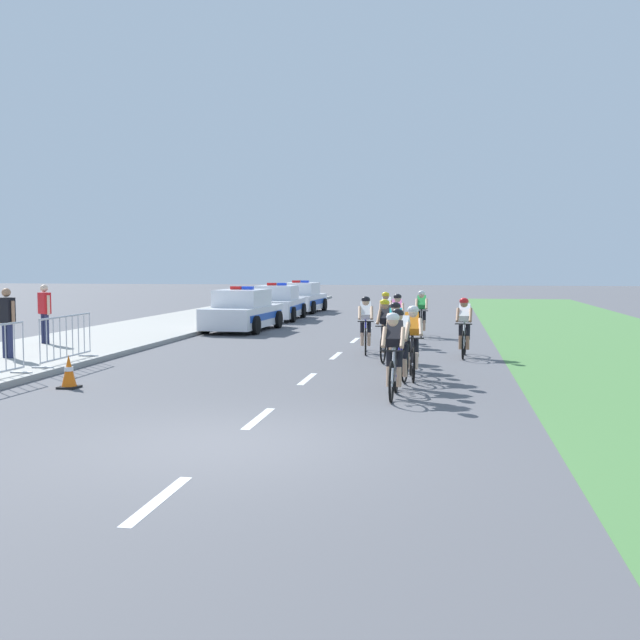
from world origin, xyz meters
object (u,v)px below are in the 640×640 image
object	(u,v)px
cyclist_seventh	(366,324)
police_car_nearest	(243,312)
cyclist_second	(400,346)
traffic_cone_near	(69,372)
cyclist_eighth	(397,319)
cyclist_fourth	(395,334)
cyclist_ninth	(386,316)
cyclist_lead	(394,354)
cyclist_third	(412,341)
spectator_middle	(7,318)
cyclist_fifth	(386,329)
crowd_barrier_middle	(66,339)
cyclist_tenth	(421,313)
police_car_third	(301,299)
cyclist_sixth	(464,327)
police_car_second	(277,304)
spectator_closest	(45,310)

from	to	relation	value
cyclist_seventh	police_car_nearest	size ratio (longest dim) A/B	0.38
cyclist_second	cyclist_seventh	world-z (taller)	same
traffic_cone_near	cyclist_eighth	bearing A→B (deg)	56.08
cyclist_fourth	traffic_cone_near	xyz separation A→B (m)	(-5.94, -3.65, -0.48)
cyclist_ninth	cyclist_lead	bearing A→B (deg)	-84.58
cyclist_fourth	cyclist_eighth	xyz separation A→B (m)	(-0.28, 4.77, 0.00)
police_car_nearest	traffic_cone_near	distance (m)	12.64
cyclist_fourth	cyclist_third	bearing A→B (deg)	-72.71
spectator_middle	cyclist_second	bearing A→B (deg)	-11.85
traffic_cone_near	cyclist_fourth	bearing A→B (deg)	31.57
cyclist_fifth	crowd_barrier_middle	xyz separation A→B (m)	(-7.14, -2.35, -0.14)
cyclist_tenth	police_car_third	xyz separation A→B (m)	(-6.37, 11.97, -0.11)
cyclist_second	cyclist_fourth	bearing A→B (deg)	95.84
cyclist_second	police_car_nearest	bearing A→B (deg)	118.82
crowd_barrier_middle	cyclist_seventh	bearing A→B (deg)	30.63
cyclist_sixth	crowd_barrier_middle	world-z (taller)	cyclist_sixth
cyclist_sixth	police_car_second	size ratio (longest dim) A/B	0.39
cyclist_ninth	cyclist_tenth	size ratio (longest dim) A/B	1.00
cyclist_third	cyclist_eighth	distance (m)	6.21
cyclist_eighth	cyclist_tenth	size ratio (longest dim) A/B	1.00
cyclist_lead	police_car_third	bearing A→B (deg)	105.03
cyclist_lead	cyclist_fourth	size ratio (longest dim) A/B	1.00
traffic_cone_near	spectator_closest	xyz separation A→B (m)	(-4.15, 6.33, 0.77)
spectator_closest	police_car_nearest	bearing A→B (deg)	57.36
cyclist_lead	spectator_middle	xyz separation A→B (m)	(-9.44, 3.17, 0.30)
cyclist_second	cyclist_eighth	world-z (taller)	same
cyclist_fifth	police_car_second	bearing A→B (deg)	113.75
police_car_third	cyclist_ninth	bearing A→B (deg)	-68.47
cyclist_third	cyclist_fourth	size ratio (longest dim) A/B	1.00
cyclist_lead	cyclist_fourth	bearing A→B (deg)	93.45
cyclist_ninth	spectator_closest	distance (m)	10.01
spectator_closest	spectator_middle	distance (m)	3.29
spectator_closest	spectator_middle	world-z (taller)	same
cyclist_third	cyclist_tenth	size ratio (longest dim) A/B	1.00
police_car_nearest	police_car_third	size ratio (longest dim) A/B	1.01
cyclist_sixth	traffic_cone_near	xyz separation A→B (m)	(-7.51, -6.10, -0.48)
cyclist_second	cyclist_sixth	world-z (taller)	same
cyclist_fifth	cyclist_eighth	size ratio (longest dim) A/B	1.00
cyclist_seventh	cyclist_fifth	bearing A→B (deg)	-65.70
cyclist_seventh	cyclist_eighth	size ratio (longest dim) A/B	1.00
cyclist_third	cyclist_fifth	size ratio (longest dim) A/B	1.00
cyclist_eighth	cyclist_seventh	bearing A→B (deg)	-110.56
cyclist_second	police_car_nearest	xyz separation A→B (m)	(-6.31, 11.46, -0.11)
cyclist_fifth	spectator_closest	xyz separation A→B (m)	(-9.77, 1.28, 0.30)
cyclist_seventh	spectator_middle	xyz separation A→B (m)	(-8.24, -3.38, 0.30)
police_car_nearest	crowd_barrier_middle	distance (m)	10.03
cyclist_fifth	cyclist_tenth	distance (m)	6.36
cyclist_eighth	police_car_nearest	size ratio (longest dim) A/B	0.38
cyclist_lead	traffic_cone_near	bearing A→B (deg)	179.88
cyclist_third	cyclist_seventh	distance (m)	4.51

